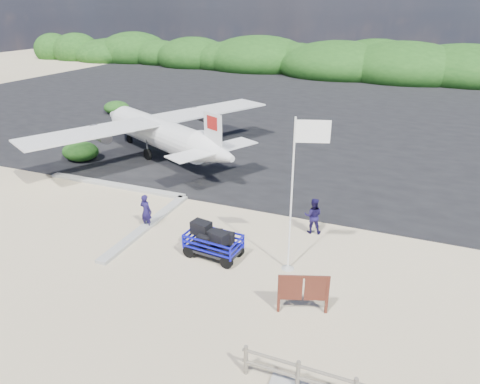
{
  "coord_description": "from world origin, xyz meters",
  "views": [
    {
      "loc": [
        6.24,
        -13.52,
        9.66
      ],
      "look_at": [
        -0.4,
        3.03,
        1.85
      ],
      "focal_mm": 32.0,
      "sensor_mm": 36.0,
      "label": 1
    }
  ],
  "objects": [
    {
      "name": "lagoon",
      "position": [
        -9.0,
        1.5,
        0.0
      ],
      "size": [
        9.0,
        7.0,
        0.4
      ],
      "primitive_type": null,
      "color": "#B2B2B2",
      "rests_on": "ground"
    },
    {
      "name": "asphalt_apron",
      "position": [
        0.0,
        30.0,
        0.0
      ],
      "size": [
        90.0,
        50.0,
        0.04
      ],
      "primitive_type": null,
      "color": "#B2B2B2",
      "rests_on": "ground"
    },
    {
      "name": "flagpole",
      "position": [
        2.64,
        0.58,
        0.0
      ],
      "size": [
        1.33,
        0.85,
        6.16
      ],
      "primitive_type": null,
      "rotation": [
        0.0,
        0.0,
        0.3
      ],
      "color": "white",
      "rests_on": "ground"
    },
    {
      "name": "crew_a",
      "position": [
        -4.5,
        1.46,
        0.84
      ],
      "size": [
        0.65,
        0.47,
        1.68
      ],
      "primitive_type": "imported",
      "rotation": [
        0.0,
        0.0,
        3.03
      ],
      "color": "#191244",
      "rests_on": "ground"
    },
    {
      "name": "baggage_cart",
      "position": [
        -0.48,
        0.27,
        0.0
      ],
      "size": [
        2.61,
        1.65,
        1.24
      ],
      "primitive_type": null,
      "rotation": [
        0.0,
        0.0,
        -0.1
      ],
      "color": "#0D0ECB",
      "rests_on": "ground"
    },
    {
      "name": "vegetation_band",
      "position": [
        0.0,
        55.0,
        0.0
      ],
      "size": [
        124.0,
        8.0,
        4.4
      ],
      "primitive_type": null,
      "color": "#B2B2B2",
      "rests_on": "ground"
    },
    {
      "name": "signboard",
      "position": [
        3.82,
        -1.8,
        0.0
      ],
      "size": [
        1.79,
        0.77,
        1.51
      ],
      "primitive_type": null,
      "rotation": [
        0.0,
        0.0,
        0.34
      ],
      "color": "#592619",
      "rests_on": "ground"
    },
    {
      "name": "ground",
      "position": [
        0.0,
        0.0,
        0.0
      ],
      "size": [
        160.0,
        160.0,
        0.0
      ],
      "primitive_type": "plane",
      "color": "beige"
    },
    {
      "name": "crew_b",
      "position": [
        2.86,
        3.86,
        0.85
      ],
      "size": [
        0.94,
        0.8,
        1.71
      ],
      "primitive_type": "imported",
      "rotation": [
        0.0,
        0.0,
        3.34
      ],
      "color": "#191244",
      "rests_on": "ground"
    }
  ]
}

